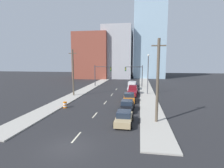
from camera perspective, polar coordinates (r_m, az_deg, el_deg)
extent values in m
plane|color=#262628|center=(15.78, -14.21, -19.43)|extent=(200.00, 200.00, 0.00)
cube|color=#ADA89E|center=(59.23, -4.03, 0.57)|extent=(3.18, 88.83, 0.14)
cube|color=#ADA89E|center=(57.77, 10.63, 0.29)|extent=(3.18, 88.83, 0.14)
cube|color=beige|center=(17.45, -11.53, -16.62)|extent=(0.16, 2.40, 0.01)
cube|color=beige|center=(23.59, -5.62, -10.06)|extent=(0.16, 2.40, 0.01)
cube|color=beige|center=(30.34, -2.20, -6.08)|extent=(0.16, 2.40, 0.01)
cube|color=beige|center=(37.39, -0.04, -3.50)|extent=(0.16, 2.40, 0.01)
cube|color=beige|center=(44.58, 1.44, -1.74)|extent=(0.16, 2.40, 0.01)
cube|color=brown|center=(77.33, -6.02, 9.05)|extent=(14.00, 16.00, 18.78)
cube|color=#A8A8AD|center=(79.35, 2.14, 10.07)|extent=(12.00, 20.00, 21.60)
cube|color=#99B7CC|center=(83.37, 11.93, 13.94)|extent=(13.00, 20.00, 33.66)
cylinder|color=#38383D|center=(50.13, -5.58, 2.68)|extent=(0.24, 0.24, 5.99)
cylinder|color=#38383D|center=(49.46, -3.04, 5.65)|extent=(4.57, 0.16, 0.16)
cube|color=#194C1E|center=(49.06, -0.42, 4.91)|extent=(0.34, 0.32, 1.10)
cylinder|color=#4C0C0C|center=(48.88, -0.45, 5.30)|extent=(0.22, 0.04, 0.22)
cylinder|color=yellow|center=(48.90, -0.45, 4.90)|extent=(0.22, 0.04, 0.22)
cylinder|color=#0C3F14|center=(48.91, -0.45, 4.51)|extent=(0.22, 0.04, 0.22)
cylinder|color=#38383D|center=(48.54, 9.81, 2.46)|extent=(0.24, 0.24, 5.99)
cylinder|color=#38383D|center=(48.41, 7.16, 5.57)|extent=(4.57, 0.16, 0.16)
cube|color=#194C1E|center=(48.56, 4.44, 4.87)|extent=(0.34, 0.32, 1.10)
cylinder|color=#4C0C0C|center=(48.38, 4.43, 5.26)|extent=(0.22, 0.04, 0.22)
cylinder|color=yellow|center=(48.39, 4.43, 4.86)|extent=(0.22, 0.04, 0.22)
cylinder|color=#0C3F14|center=(48.41, 4.42, 4.46)|extent=(0.22, 0.04, 0.22)
cylinder|color=brown|center=(20.36, 14.68, 0.75)|extent=(0.32, 0.32, 9.59)
cube|color=brown|center=(20.31, 15.05, 12.02)|extent=(1.60, 0.14, 0.14)
cylinder|color=brown|center=(36.47, -12.60, 3.55)|extent=(0.32, 0.32, 9.48)
cube|color=brown|center=(36.43, -12.77, 9.74)|extent=(1.60, 0.14, 0.14)
cylinder|color=orange|center=(27.89, -15.06, -7.34)|extent=(0.56, 0.56, 0.19)
cylinder|color=white|center=(27.84, -15.07, -6.96)|extent=(0.56, 0.56, 0.19)
cylinder|color=orange|center=(27.80, -15.08, -6.58)|extent=(0.56, 0.56, 0.19)
cylinder|color=white|center=(27.75, -15.10, -6.20)|extent=(0.56, 0.56, 0.19)
cylinder|color=orange|center=(27.71, -15.11, -5.82)|extent=(0.56, 0.56, 0.19)
cylinder|color=#4C4C51|center=(37.93, 11.64, 2.70)|extent=(0.20, 0.20, 8.13)
sphere|color=white|center=(37.84, 11.81, 9.18)|extent=(0.44, 0.44, 0.44)
cube|color=tan|center=(20.30, 3.89, -11.41)|extent=(1.80, 4.31, 0.66)
cube|color=#1E2838|center=(20.10, 3.91, -9.67)|extent=(1.56, 1.95, 0.62)
cylinder|color=black|center=(21.70, 1.81, -10.61)|extent=(0.23, 0.72, 0.71)
cylinder|color=black|center=(21.55, 6.69, -10.79)|extent=(0.23, 0.72, 0.71)
cylinder|color=black|center=(19.22, 0.71, -13.03)|extent=(0.23, 0.72, 0.71)
cylinder|color=black|center=(19.04, 6.28, -13.27)|extent=(0.23, 0.72, 0.71)
cube|color=black|center=(25.68, 4.88, -7.41)|extent=(1.92, 4.40, 0.67)
cube|color=#1E2838|center=(25.53, 4.90, -6.01)|extent=(1.64, 2.00, 0.62)
cylinder|color=black|center=(27.13, 3.15, -7.00)|extent=(0.23, 0.66, 0.66)
cylinder|color=black|center=(26.97, 7.15, -7.13)|extent=(0.23, 0.66, 0.66)
cylinder|color=black|center=(24.54, 2.36, -8.54)|extent=(0.23, 0.66, 0.66)
cylinder|color=black|center=(24.37, 6.80, -8.71)|extent=(0.23, 0.66, 0.66)
cube|color=orange|center=(31.08, 5.63, -4.79)|extent=(2.05, 4.28, 0.72)
cube|color=#1E2838|center=(30.95, 5.64, -3.55)|extent=(1.74, 1.96, 0.64)
cylinder|color=black|center=(32.44, 3.94, -4.65)|extent=(0.24, 0.62, 0.62)
cylinder|color=black|center=(32.40, 7.41, -4.71)|extent=(0.24, 0.62, 0.62)
cylinder|color=black|center=(29.89, 3.68, -5.69)|extent=(0.24, 0.62, 0.62)
cylinder|color=black|center=(29.85, 7.46, -5.76)|extent=(0.24, 0.62, 0.62)
cube|color=maroon|center=(37.18, 6.70, -2.63)|extent=(2.13, 6.46, 0.88)
cube|color=maroon|center=(37.98, 6.83, -1.07)|extent=(1.75, 1.98, 0.88)
cylinder|color=black|center=(39.25, 5.47, -2.50)|extent=(0.24, 0.72, 0.71)
cylinder|color=black|center=(39.12, 8.36, -2.57)|extent=(0.24, 0.72, 0.71)
cylinder|color=black|center=(35.37, 4.86, -3.58)|extent=(0.24, 0.72, 0.71)
cylinder|color=black|center=(35.22, 8.06, -3.67)|extent=(0.24, 0.72, 0.71)
cube|color=#B2B2BC|center=(44.33, 6.58, -1.26)|extent=(2.25, 5.56, 0.54)
cube|color=silver|center=(43.93, 6.57, -0.11)|extent=(1.92, 3.47, 1.33)
cylinder|color=black|center=(46.11, 5.47, -1.06)|extent=(0.25, 0.66, 0.65)
cylinder|color=black|center=(45.95, 8.05, -1.13)|extent=(0.25, 0.66, 0.65)
cylinder|color=black|center=(42.78, 4.99, -1.71)|extent=(0.25, 0.66, 0.65)
cylinder|color=black|center=(42.60, 7.78, -1.79)|extent=(0.25, 0.66, 0.65)
cube|color=#141E47|center=(50.11, 6.96, -0.21)|extent=(2.02, 4.81, 0.60)
cube|color=#1E2838|center=(50.04, 6.97, 0.46)|extent=(1.71, 2.19, 0.58)
cylinder|color=black|center=(51.60, 5.89, -0.13)|extent=(0.25, 0.73, 0.72)
cylinder|color=black|center=(51.60, 8.02, -0.16)|extent=(0.25, 0.73, 0.72)
cylinder|color=black|center=(48.68, 5.83, -0.58)|extent=(0.25, 0.73, 0.72)
cylinder|color=black|center=(48.69, 8.09, -0.61)|extent=(0.25, 0.73, 0.72)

